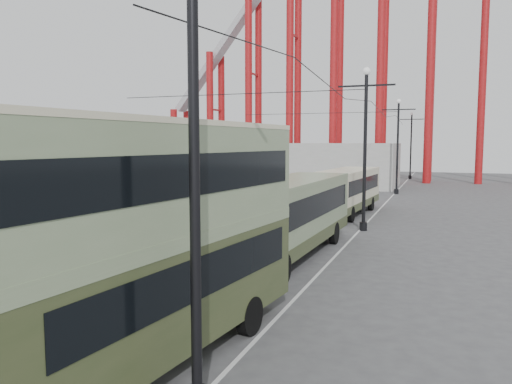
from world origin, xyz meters
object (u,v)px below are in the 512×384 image
at_px(single_decker_green, 287,214).
at_px(single_decker_cream, 347,189).
at_px(pedestrian, 218,255).
at_px(double_decker_bus, 140,233).

bearing_deg(single_decker_green, single_decker_cream, 91.64).
distance_m(single_decker_green, single_decker_cream, 14.12).
bearing_deg(pedestrian, single_decker_green, -143.16).
relative_size(double_decker_bus, single_decker_cream, 1.03).
distance_m(single_decker_cream, pedestrian, 18.23).
xyz_separation_m(single_decker_green, pedestrian, (-1.52, -4.01, -1.11)).
relative_size(double_decker_bus, pedestrian, 6.41).
xyz_separation_m(double_decker_bus, pedestrian, (-1.73, 7.77, -2.30)).
relative_size(double_decker_bus, single_decker_green, 0.87).
bearing_deg(single_decker_cream, double_decker_bus, -85.51).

